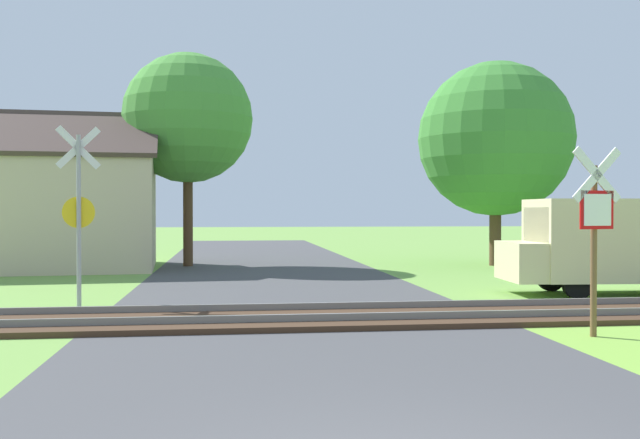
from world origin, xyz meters
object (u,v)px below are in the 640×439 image
at_px(crossing_sign_far, 79,206).
at_px(house, 50,209).
at_px(mail_truck, 616,242).
at_px(tree_center, 188,119).
at_px(tree_right, 496,139).
at_px(stop_sign_near, 595,226).

height_order(crossing_sign_far, house, house).
bearing_deg(mail_truck, tree_center, 50.37).
relative_size(crossing_sign_far, tree_right, 0.51).
xyz_separation_m(stop_sign_near, house, (-11.64, 14.50, 0.28)).
bearing_deg(tree_right, crossing_sign_far, -142.26).
distance_m(tree_center, mail_truck, 14.94).
distance_m(stop_sign_near, house, 18.60).
relative_size(stop_sign_near, mail_truck, 0.59).
bearing_deg(stop_sign_near, house, -60.64).
bearing_deg(house, mail_truck, -36.07).
height_order(crossing_sign_far, mail_truck, crossing_sign_far).
bearing_deg(tree_right, tree_center, 174.34).
bearing_deg(stop_sign_near, tree_center, -74.26).
relative_size(crossing_sign_far, house, 0.49).
relative_size(house, mail_truck, 1.51).
relative_size(tree_right, tree_center, 0.97).
bearing_deg(tree_center, crossing_sign_far, -98.26).
distance_m(house, tree_center, 5.59).
height_order(stop_sign_near, mail_truck, stop_sign_near).
xyz_separation_m(tree_right, tree_center, (-10.91, 1.08, 0.70)).
distance_m(tree_right, mail_truck, 9.41).
height_order(house, mail_truck, house).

